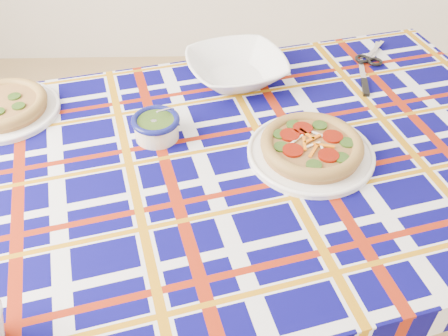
{
  "coord_description": "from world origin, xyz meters",
  "views": [
    {
      "loc": [
        -0.33,
        -0.88,
        1.59
      ],
      "look_at": [
        -0.31,
        0.02,
        0.79
      ],
      "focal_mm": 40.0,
      "sensor_mm": 36.0,
      "label": 1
    }
  ],
  "objects_px": {
    "dining_table": "(236,182)",
    "pesto_bowl": "(156,125)",
    "serving_bowl": "(236,69)",
    "main_focaccia_plate": "(312,146)"
  },
  "relations": [
    {
      "from": "pesto_bowl",
      "to": "serving_bowl",
      "type": "height_order",
      "value": "pesto_bowl"
    },
    {
      "from": "dining_table",
      "to": "pesto_bowl",
      "type": "xyz_separation_m",
      "value": [
        -0.21,
        0.1,
        0.12
      ]
    },
    {
      "from": "dining_table",
      "to": "pesto_bowl",
      "type": "bearing_deg",
      "value": 140.32
    },
    {
      "from": "dining_table",
      "to": "pesto_bowl",
      "type": "height_order",
      "value": "pesto_bowl"
    },
    {
      "from": "dining_table",
      "to": "main_focaccia_plate",
      "type": "xyz_separation_m",
      "value": [
        0.19,
        0.01,
        0.11
      ]
    },
    {
      "from": "dining_table",
      "to": "serving_bowl",
      "type": "distance_m",
      "value": 0.4
    },
    {
      "from": "main_focaccia_plate",
      "to": "serving_bowl",
      "type": "height_order",
      "value": "serving_bowl"
    },
    {
      "from": "pesto_bowl",
      "to": "dining_table",
      "type": "bearing_deg",
      "value": -25.19
    },
    {
      "from": "pesto_bowl",
      "to": "serving_bowl",
      "type": "bearing_deg",
      "value": 51.95
    },
    {
      "from": "main_focaccia_plate",
      "to": "pesto_bowl",
      "type": "relative_size",
      "value": 2.61
    }
  ]
}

